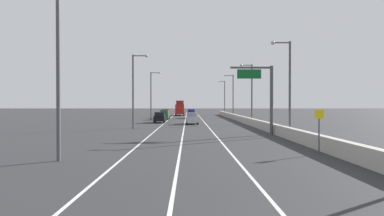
% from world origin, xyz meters
% --- Properties ---
extents(ground_plane, '(320.00, 320.00, 0.00)m').
position_xyz_m(ground_plane, '(0.00, 64.00, 0.00)').
color(ground_plane, '#2D2D30').
extents(lane_stripe_left, '(0.16, 130.00, 0.00)m').
position_xyz_m(lane_stripe_left, '(-5.50, 55.00, 0.00)').
color(lane_stripe_left, silver).
rests_on(lane_stripe_left, ground_plane).
extents(lane_stripe_center, '(0.16, 130.00, 0.00)m').
position_xyz_m(lane_stripe_center, '(-2.00, 55.00, 0.00)').
color(lane_stripe_center, silver).
rests_on(lane_stripe_center, ground_plane).
extents(lane_stripe_right, '(0.16, 130.00, 0.00)m').
position_xyz_m(lane_stripe_right, '(1.50, 55.00, 0.00)').
color(lane_stripe_right, silver).
rests_on(lane_stripe_right, ground_plane).
extents(jersey_barrier_right, '(0.60, 120.00, 1.10)m').
position_xyz_m(jersey_barrier_right, '(8.26, 40.00, 0.55)').
color(jersey_barrier_right, '#B2ADA3').
rests_on(jersey_barrier_right, ground_plane).
extents(overhead_sign_gantry, '(4.68, 0.36, 7.50)m').
position_xyz_m(overhead_sign_gantry, '(6.92, 32.01, 4.73)').
color(overhead_sign_gantry, '#47474C').
rests_on(overhead_sign_gantry, ground_plane).
extents(speed_advisory_sign, '(0.60, 0.11, 3.00)m').
position_xyz_m(speed_advisory_sign, '(7.36, 17.26, 1.76)').
color(speed_advisory_sign, '#4C4C51').
rests_on(speed_advisory_sign, ground_plane).
extents(lamp_post_right_second, '(2.14, 0.44, 10.00)m').
position_xyz_m(lamp_post_right_second, '(9.00, 30.67, 5.75)').
color(lamp_post_right_second, '#4C4C51').
rests_on(lamp_post_right_second, ground_plane).
extents(lamp_post_right_third, '(2.14, 0.44, 10.00)m').
position_xyz_m(lamp_post_right_third, '(8.98, 52.64, 5.75)').
color(lamp_post_right_third, '#4C4C51').
rests_on(lamp_post_right_third, ground_plane).
extents(lamp_post_right_fourth, '(2.14, 0.44, 10.00)m').
position_xyz_m(lamp_post_right_fourth, '(8.65, 74.61, 5.75)').
color(lamp_post_right_fourth, '#4C4C51').
rests_on(lamp_post_right_fourth, ground_plane).
extents(lamp_post_right_fifth, '(2.14, 0.44, 10.00)m').
position_xyz_m(lamp_post_right_fifth, '(8.98, 96.58, 5.75)').
color(lamp_post_right_fifth, '#4C4C51').
rests_on(lamp_post_right_fifth, ground_plane).
extents(lamp_post_left_near, '(2.14, 0.44, 10.00)m').
position_xyz_m(lamp_post_left_near, '(-8.85, 14.70, 5.75)').
color(lamp_post_left_near, '#4C4C51').
rests_on(lamp_post_left_near, ground_plane).
extents(lamp_post_left_mid, '(2.14, 0.44, 10.00)m').
position_xyz_m(lamp_post_left_mid, '(-8.55, 41.06, 5.75)').
color(lamp_post_left_mid, '#4C4C51').
rests_on(lamp_post_left_mid, ground_plane).
extents(lamp_post_left_far, '(2.14, 0.44, 10.00)m').
position_xyz_m(lamp_post_left_far, '(-8.93, 67.43, 5.75)').
color(lamp_post_left_far, '#4C4C51').
rests_on(lamp_post_left_far, ground_plane).
extents(car_silver_0, '(2.00, 4.51, 1.87)m').
position_xyz_m(car_silver_0, '(-0.78, 51.49, 0.94)').
color(car_silver_0, '#B7B7BC').
rests_on(car_silver_0, ground_plane).
extents(car_red_1, '(1.99, 4.63, 2.08)m').
position_xyz_m(car_red_1, '(-6.62, 75.22, 1.03)').
color(car_red_1, red).
rests_on(car_red_1, ground_plane).
extents(car_green_2, '(2.01, 4.14, 2.02)m').
position_xyz_m(car_green_2, '(-6.35, 67.09, 1.00)').
color(car_green_2, '#196033').
rests_on(car_green_2, ground_plane).
extents(car_blue_3, '(1.90, 4.54, 2.09)m').
position_xyz_m(car_blue_3, '(-0.72, 73.70, 1.04)').
color(car_blue_3, '#1E389E').
rests_on(car_blue_3, ground_plane).
extents(car_black_4, '(2.02, 4.56, 1.88)m').
position_xyz_m(car_black_4, '(-6.44, 55.68, 0.94)').
color(car_black_4, black).
rests_on(car_black_4, ground_plane).
extents(box_truck, '(2.58, 9.43, 4.18)m').
position_xyz_m(box_truck, '(-3.75, 92.92, 1.91)').
color(box_truck, '#A51E19').
rests_on(box_truck, ground_plane).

